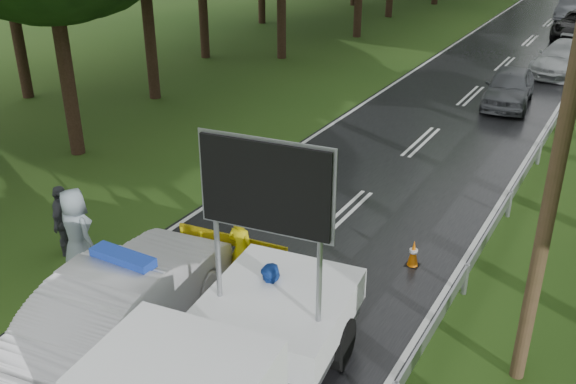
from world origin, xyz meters
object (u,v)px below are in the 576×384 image
Objects in this scene: civilian at (273,306)px; officer at (241,250)px; barrier at (232,246)px; queue_car_second at (564,58)px; queue_car_fourth at (570,9)px; work_truck at (229,369)px; queue_car_first at (509,87)px; police_sedan at (128,301)px.

officer is at bearing 127.00° from civilian.
officer is (0.30, -0.10, 0.03)m from barrier.
barrier is 21.74m from queue_car_second.
queue_car_fourth is (1.60, 35.84, -0.17)m from barrier.
work_truck is 25.05m from queue_car_second.
work_truck reaches higher than civilian.
queue_car_second is at bearing 74.12° from queue_car_first.
civilian is (1.58, -1.36, 0.00)m from officer.
officer is 0.43× the size of queue_car_fourth.
queue_car_first is 0.86× the size of queue_car_second.
work_truck is 4.30m from barrier.
barrier is at bearing -92.10° from queue_car_second.
queue_car_first reaches higher than barrier.
civilian reaches higher than barrier.
work_truck reaches higher than barrier.
police_sedan is at bearing -105.51° from barrier.
queue_car_fourth is (-0.79, 39.40, -0.53)m from work_truck.
officer is 21.80m from queue_car_second.
queue_car_fourth is at bearing 104.04° from queue_car_second.
queue_car_fourth is (-0.72, 20.37, -0.07)m from queue_car_first.
civilian is at bearing 96.77° from work_truck.
officer is at bearing -92.55° from queue_car_fourth.
police_sedan is at bearing 155.65° from work_truck.
police_sedan is 0.95× the size of work_truck.
barrier is at bearing 117.04° from work_truck.
officer reaches higher than queue_car_first.
barrier is at bearing -17.77° from officer.
barrier is 1.53× the size of civilian.
barrier is 0.32m from officer.
queue_car_first is (0.43, 16.93, -0.12)m from civilian.
barrier is 15.64m from queue_car_first.
officer is 35.97m from queue_car_fourth.
officer is at bearing 114.33° from work_truck.
police_sedan is at bearing -165.35° from civilian.
police_sedan is 18.34m from queue_car_first.
civilian is (2.35, 1.20, -0.02)m from police_sedan.
police_sedan reaches higher than queue_car_second.
queue_car_first is (2.78, 18.13, -0.14)m from police_sedan.
officer is 0.40× the size of queue_car_first.
police_sedan is 24.44m from queue_car_second.
officer is 1.00× the size of civilian.
officer reaches higher than barrier.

